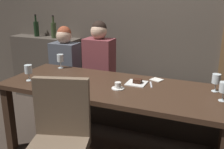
% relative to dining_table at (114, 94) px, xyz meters
% --- Properties ---
extents(back_wall_tiled, '(6.00, 0.12, 3.00)m').
position_rel_dining_table_xyz_m(back_wall_tiled, '(0.00, 1.22, 0.85)').
color(back_wall_tiled, brown).
rests_on(back_wall_tiled, ground).
extents(back_counter, '(1.10, 0.28, 0.95)m').
position_rel_dining_table_xyz_m(back_counter, '(-1.55, 1.04, -0.18)').
color(back_counter, '#494138').
rests_on(back_counter, ground).
extents(dining_table, '(2.20, 0.84, 0.74)m').
position_rel_dining_table_xyz_m(dining_table, '(0.00, 0.00, 0.00)').
color(dining_table, '#342217').
rests_on(dining_table, ground).
extents(banquette_bench, '(2.50, 0.44, 0.45)m').
position_rel_dining_table_xyz_m(banquette_bench, '(0.00, 0.70, -0.42)').
color(banquette_bench, '#312A23').
rests_on(banquette_bench, ground).
extents(chair_near_side, '(0.55, 0.55, 0.98)m').
position_rel_dining_table_xyz_m(chair_near_side, '(-0.16, -0.72, -0.09)').
color(chair_near_side, '#3D281C').
rests_on(chair_near_side, ground).
extents(diner_redhead, '(0.36, 0.24, 0.73)m').
position_rel_dining_table_xyz_m(diner_redhead, '(-1.00, 0.71, 0.14)').
color(diner_redhead, '#4C515B').
rests_on(diner_redhead, banquette_bench).
extents(diner_bearded, '(0.36, 0.24, 0.82)m').
position_rel_dining_table_xyz_m(diner_bearded, '(-0.49, 0.69, 0.19)').
color(diner_bearded, brown).
rests_on(diner_bearded, banquette_bench).
extents(wine_bottle_dark_red, '(0.08, 0.08, 0.33)m').
position_rel_dining_table_xyz_m(wine_bottle_dark_red, '(-1.71, 1.05, 0.42)').
color(wine_bottle_dark_red, black).
rests_on(wine_bottle_dark_red, back_counter).
extents(wine_bottle_pale_label, '(0.08, 0.08, 0.33)m').
position_rel_dining_table_xyz_m(wine_bottle_pale_label, '(-1.38, 1.03, 0.42)').
color(wine_bottle_pale_label, '#384728').
rests_on(wine_bottle_pale_label, back_counter).
extents(wine_glass_far_right, '(0.08, 0.08, 0.16)m').
position_rel_dining_table_xyz_m(wine_glass_far_right, '(-0.86, -0.20, 0.20)').
color(wine_glass_far_right, silver).
rests_on(wine_glass_far_right, dining_table).
extents(wine_glass_far_left, '(0.08, 0.08, 0.16)m').
position_rel_dining_table_xyz_m(wine_glass_far_left, '(-0.82, 0.33, 0.20)').
color(wine_glass_far_left, silver).
rests_on(wine_glass_far_left, dining_table).
extents(wine_glass_end_right, '(0.08, 0.08, 0.16)m').
position_rel_dining_table_xyz_m(wine_glass_end_right, '(0.97, 0.00, 0.20)').
color(wine_glass_end_right, silver).
rests_on(wine_glass_end_right, dining_table).
extents(wine_glass_end_left, '(0.08, 0.08, 0.16)m').
position_rel_dining_table_xyz_m(wine_glass_end_left, '(0.90, 0.21, 0.20)').
color(wine_glass_end_left, silver).
rests_on(wine_glass_end_left, dining_table).
extents(espresso_cup, '(0.12, 0.12, 0.06)m').
position_rel_dining_table_xyz_m(espresso_cup, '(0.06, -0.07, 0.11)').
color(espresso_cup, white).
rests_on(espresso_cup, dining_table).
extents(dessert_plate, '(0.19, 0.19, 0.05)m').
position_rel_dining_table_xyz_m(dessert_plate, '(0.18, 0.13, 0.10)').
color(dessert_plate, white).
rests_on(dessert_plate, dining_table).
extents(fork_on_table, '(0.07, 0.17, 0.01)m').
position_rel_dining_table_xyz_m(fork_on_table, '(0.32, 0.16, 0.09)').
color(fork_on_table, silver).
rests_on(fork_on_table, dining_table).
extents(folded_napkin, '(0.14, 0.13, 0.01)m').
position_rel_dining_table_xyz_m(folded_napkin, '(0.34, 0.32, 0.09)').
color(folded_napkin, silver).
rests_on(folded_napkin, dining_table).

